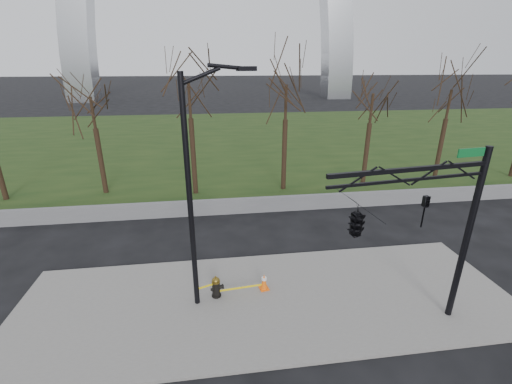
{
  "coord_description": "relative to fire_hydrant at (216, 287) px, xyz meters",
  "views": [
    {
      "loc": [
        -1.84,
        -10.08,
        8.19
      ],
      "look_at": [
        -0.19,
        2.0,
        3.56
      ],
      "focal_mm": 23.76,
      "sensor_mm": 36.0,
      "label": 1
    }
  ],
  "objects": [
    {
      "name": "ground",
      "position": [
        1.88,
        -0.42,
        -0.5
      ],
      "size": [
        500.0,
        500.0,
        0.0
      ],
      "primitive_type": "plane",
      "color": "black",
      "rests_on": "ground"
    },
    {
      "name": "sidewalk",
      "position": [
        1.88,
        -0.42,
        -0.45
      ],
      "size": [
        18.0,
        6.0,
        0.1
      ],
      "primitive_type": "cube",
      "color": "slate",
      "rests_on": "ground"
    },
    {
      "name": "grass_strip",
      "position": [
        1.88,
        29.58,
        -0.47
      ],
      "size": [
        120.0,
        40.0,
        0.06
      ],
      "primitive_type": "cube",
      "color": "#1A3112",
      "rests_on": "ground"
    },
    {
      "name": "guardrail",
      "position": [
        1.88,
        7.58,
        -0.05
      ],
      "size": [
        60.0,
        0.3,
        0.9
      ],
      "primitive_type": "cube",
      "color": "#59595B",
      "rests_on": "ground"
    },
    {
      "name": "tree_row",
      "position": [
        4.91,
        11.58,
        3.44
      ],
      "size": [
        52.07,
        4.0,
        7.88
      ],
      "color": "black",
      "rests_on": "ground"
    },
    {
      "name": "fire_hydrant",
      "position": [
        0.0,
        0.0,
        0.0
      ],
      "size": [
        0.54,
        0.35,
        0.86
      ],
      "rotation": [
        0.0,
        0.0,
        0.23
      ],
      "color": "black",
      "rests_on": "sidewalk"
    },
    {
      "name": "traffic_cone",
      "position": [
        1.8,
        0.18,
        -0.07
      ],
      "size": [
        0.4,
        0.4,
        0.66
      ],
      "rotation": [
        0.0,
        0.0,
        0.2
      ],
      "color": "#FF610D",
      "rests_on": "sidewalk"
    },
    {
      "name": "street_light",
      "position": [
        -0.49,
        -0.2,
        4.2
      ],
      "size": [
        2.34,
        0.81,
        8.21
      ],
      "rotation": [
        0.0,
        0.0,
        0.27
      ],
      "color": "black",
      "rests_on": "ground"
    },
    {
      "name": "traffic_signal_mast",
      "position": [
        4.69,
        -2.42,
        3.65
      ],
      "size": [
        5.07,
        2.53,
        6.0
      ],
      "rotation": [
        0.0,
        0.0,
        0.12
      ],
      "color": "black",
      "rests_on": "ground"
    },
    {
      "name": "caution_tape",
      "position": [
        0.53,
        0.03,
        -0.09
      ],
      "size": [
        2.51,
        0.45,
        0.44
      ],
      "color": "yellow",
      "rests_on": "ground"
    }
  ]
}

